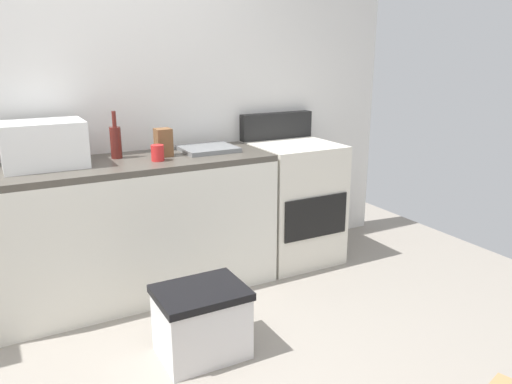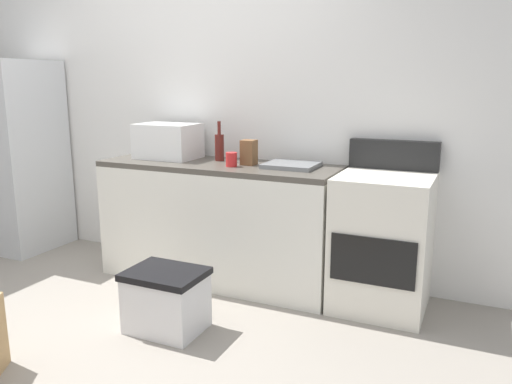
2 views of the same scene
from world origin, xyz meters
TOP-DOWN VIEW (x-y plane):
  - wall_back at (0.00, 1.55)m, footprint 5.00×0.10m
  - kitchen_counter at (0.30, 1.20)m, footprint 1.80×0.60m
  - stove_oven at (1.52, 1.21)m, footprint 0.60×0.61m
  - microwave at (-0.18, 1.26)m, footprint 0.46×0.34m
  - sink_basin at (0.85, 1.25)m, footprint 0.36×0.32m
  - wine_bottle at (0.25, 1.31)m, footprint 0.07×0.07m
  - coffee_mug at (0.45, 1.11)m, footprint 0.08×0.08m
  - knife_block at (0.53, 1.23)m, footprint 0.10×0.10m
  - storage_bin at (0.40, 0.32)m, footprint 0.46×0.36m

SIDE VIEW (x-z plane):
  - storage_bin at x=0.40m, z-range 0.00..0.38m
  - kitchen_counter at x=0.30m, z-range 0.00..0.90m
  - stove_oven at x=1.52m, z-range -0.08..1.02m
  - sink_basin at x=0.85m, z-range 0.90..0.93m
  - coffee_mug at x=0.45m, z-range 0.90..1.00m
  - knife_block at x=0.53m, z-range 0.90..1.08m
  - wine_bottle at x=0.25m, z-range 0.86..1.16m
  - microwave at x=-0.18m, z-range 0.90..1.17m
  - wall_back at x=0.00m, z-range 0.00..2.60m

